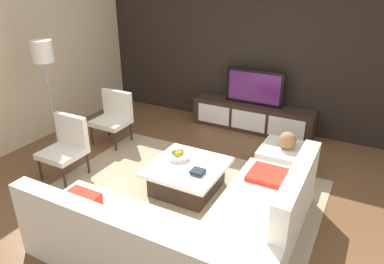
{
  "coord_description": "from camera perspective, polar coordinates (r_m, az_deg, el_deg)",
  "views": [
    {
      "loc": [
        1.85,
        -3.43,
        2.7
      ],
      "look_at": [
        -0.31,
        0.64,
        0.59
      ],
      "focal_mm": 33.29,
      "sensor_mm": 36.0,
      "label": 1
    }
  ],
  "objects": [
    {
      "name": "floor_lamp",
      "position": [
        5.8,
        -22.69,
        10.69
      ],
      "size": [
        0.31,
        0.31,
        1.77
      ],
      "color": "#A5A5AA",
      "rests_on": "ground"
    },
    {
      "name": "fruit_bowl",
      "position": [
        4.78,
        -2.16,
        -3.77
      ],
      "size": [
        0.28,
        0.28,
        0.13
      ],
      "color": "silver",
      "rests_on": "coffee_table"
    },
    {
      "name": "ottoman",
      "position": [
        5.3,
        14.66,
        -4.44
      ],
      "size": [
        0.7,
        0.7,
        0.4
      ],
      "primitive_type": "cube",
      "color": "white",
      "rests_on": "ground"
    },
    {
      "name": "coffee_table",
      "position": [
        4.75,
        -0.8,
        -7.2
      ],
      "size": [
        0.95,
        0.98,
        0.38
      ],
      "color": "#332319",
      "rests_on": "ground"
    },
    {
      "name": "sectional_couch",
      "position": [
        3.75,
        0.32,
        -15.5
      ],
      "size": [
        2.47,
        2.34,
        0.84
      ],
      "color": "white",
      "rests_on": "ground"
    },
    {
      "name": "ground_plane",
      "position": [
        4.74,
        -0.3,
        -10.13
      ],
      "size": [
        14.0,
        14.0,
        0.0
      ],
      "primitive_type": "plane",
      "color": "brown"
    },
    {
      "name": "side_wall_left",
      "position": [
        6.35,
        -26.17,
        10.31
      ],
      "size": [
        0.12,
        5.2,
        2.8
      ],
      "primitive_type": "cube",
      "color": "beige",
      "rests_on": "ground"
    },
    {
      "name": "media_console",
      "position": [
        6.59,
        9.61,
        2.39
      ],
      "size": [
        2.2,
        0.45,
        0.5
      ],
      "color": "#332319",
      "rests_on": "ground"
    },
    {
      "name": "area_rug",
      "position": [
        4.78,
        -1.37,
        -9.75
      ],
      "size": [
        3.44,
        2.44,
        0.01
      ],
      "primitive_type": "cube",
      "color": "tan",
      "rests_on": "ground"
    },
    {
      "name": "feature_wall_back",
      "position": [
        6.54,
        11.22,
        12.66
      ],
      "size": [
        6.4,
        0.12,
        2.8
      ],
      "primitive_type": "cube",
      "color": "black",
      "rests_on": "ground"
    },
    {
      "name": "accent_chair_near",
      "position": [
        5.27,
        -19.46,
        -1.74
      ],
      "size": [
        0.54,
        0.53,
        0.87
      ],
      "rotation": [
        0.0,
        0.0,
        0.18
      ],
      "color": "#332319",
      "rests_on": "ground"
    },
    {
      "name": "book_stack",
      "position": [
        4.46,
        0.94,
        -6.43
      ],
      "size": [
        0.16,
        0.16,
        0.05
      ],
      "color": "#2D516B",
      "rests_on": "coffee_table"
    },
    {
      "name": "television",
      "position": [
        6.4,
        9.97,
        7.07
      ],
      "size": [
        1.04,
        0.06,
        0.63
      ],
      "color": "black",
      "rests_on": "media_console"
    },
    {
      "name": "decorative_ball",
      "position": [
        5.16,
        15.04,
        -1.3
      ],
      "size": [
        0.25,
        0.25,
        0.25
      ],
      "primitive_type": "sphere",
      "color": "#997247",
      "rests_on": "ottoman"
    },
    {
      "name": "accent_chair_far",
      "position": [
        6.12,
        -12.43,
        2.82
      ],
      "size": [
        0.58,
        0.5,
        0.87
      ],
      "rotation": [
        0.0,
        0.0,
        -0.19
      ],
      "color": "#332319",
      "rests_on": "ground"
    }
  ]
}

